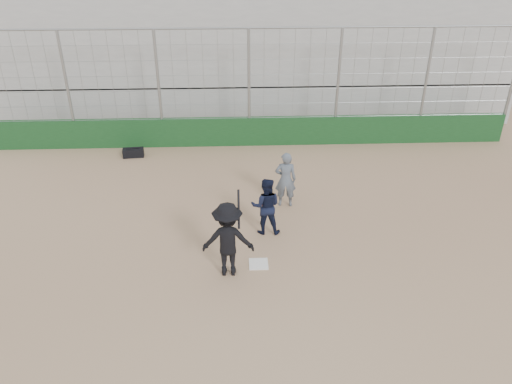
{
  "coord_description": "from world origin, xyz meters",
  "views": [
    {
      "loc": [
        -0.45,
        -9.31,
        7.05
      ],
      "look_at": [
        0.0,
        1.4,
        1.15
      ],
      "focal_mm": 35.0,
      "sensor_mm": 36.0,
      "label": 1
    }
  ],
  "objects_px": {
    "catcher_crouched": "(266,215)",
    "equipment_bag": "(133,153)",
    "umpire": "(285,182)",
    "batter_at_plate": "(228,240)"
  },
  "relations": [
    {
      "from": "catcher_crouched",
      "to": "equipment_bag",
      "type": "distance_m",
      "value": 6.37
    },
    {
      "from": "catcher_crouched",
      "to": "umpire",
      "type": "distance_m",
      "value": 1.52
    },
    {
      "from": "catcher_crouched",
      "to": "batter_at_plate",
      "type": "bearing_deg",
      "value": -120.27
    },
    {
      "from": "batter_at_plate",
      "to": "umpire",
      "type": "height_order",
      "value": "batter_at_plate"
    },
    {
      "from": "umpire",
      "to": "batter_at_plate",
      "type": "bearing_deg",
      "value": 67.13
    },
    {
      "from": "umpire",
      "to": "catcher_crouched",
      "type": "bearing_deg",
      "value": 70.4
    },
    {
      "from": "umpire",
      "to": "equipment_bag",
      "type": "relative_size",
      "value": 2.04
    },
    {
      "from": "umpire",
      "to": "equipment_bag",
      "type": "distance_m",
      "value": 5.91
    },
    {
      "from": "batter_at_plate",
      "to": "umpire",
      "type": "bearing_deg",
      "value": 62.42
    },
    {
      "from": "umpire",
      "to": "equipment_bag",
      "type": "bearing_deg",
      "value": -30.89
    }
  ]
}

